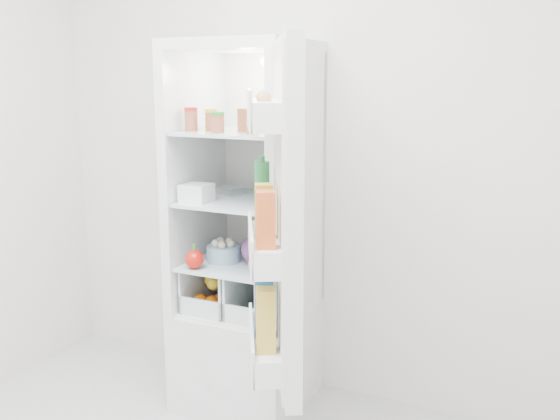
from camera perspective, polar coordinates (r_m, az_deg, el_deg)
The scene contains 20 objects.
room_walls at distance 1.86m, azimuth -15.80°, elevation 10.40°, with size 3.02×3.02×2.61m.
refrigerator at distance 3.16m, azimuth -2.69°, elevation -5.79°, with size 0.60×0.60×1.80m.
shelf_low at distance 3.09m, azimuth -3.25°, elevation -4.78°, with size 0.49×0.53×0.01m, color silver.
shelf_mid at distance 3.01m, azimuth -3.32°, elevation 0.88°, with size 0.49×0.53×0.01m, color silver.
shelf_top at distance 2.97m, azimuth -3.39°, elevation 7.14°, with size 0.49×0.53×0.01m, color silver.
crisper_left at distance 3.18m, azimuth -5.17°, elevation -6.74°, with size 0.23×0.46×0.22m, color silver, non-canonical shape.
crisper_right at distance 3.07m, azimuth -1.19°, elevation -7.39°, with size 0.23×0.46×0.22m, color silver, non-canonical shape.
condiment_jars at distance 2.88m, azimuth -5.24°, elevation 7.97°, with size 0.38×0.16×0.08m.
squeeze_bottle at distance 2.97m, azimuth 0.59°, elevation 9.07°, with size 0.05×0.05×0.18m, color silver.
tub_white at distance 2.96m, azimuth -7.63°, elevation 1.56°, with size 0.13×0.13×0.08m, color white.
tin_red at distance 2.81m, azimuth -1.30°, elevation 0.91°, with size 0.09×0.09×0.06m, color red.
foil_tray at distance 3.15m, azimuth -4.73°, elevation 1.81°, with size 0.14×0.11×0.04m, color silver.
tub_green at distance 2.98m, azimuth 0.09°, elevation 1.68°, with size 0.10×0.14×0.08m, color #429251.
red_cabbage at distance 2.99m, azimuth -2.09°, elevation -3.63°, with size 0.15×0.15×0.15m, color #5B1F56.
bell_pepper at distance 2.97m, azimuth -7.82°, elevation -4.49°, with size 0.09×0.09×0.09m, color #BA150B.
mushroom_bowl at distance 3.08m, azimuth -5.16°, elevation -3.96°, with size 0.17×0.17×0.08m, color #81A6C0.
salad_bag at distance 2.84m, azimuth -1.83°, elevation -4.96°, with size 0.11×0.11×0.11m, color #ACC392.
citrus_pile at distance 3.17m, azimuth -5.34°, elevation -7.36°, with size 0.20×0.31×0.16m.
veg_pile at distance 3.08m, azimuth -1.12°, elevation -8.24°, with size 0.16×0.30×0.10m.
fridge_door at distance 2.34m, azimuth 0.01°, elevation -1.29°, with size 0.42×0.56×1.30m.
Camera 1 is at (1.22, -1.41, 1.63)m, focal length 40.00 mm.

